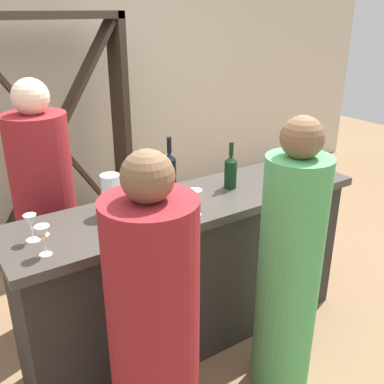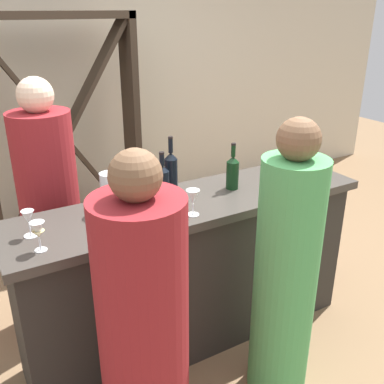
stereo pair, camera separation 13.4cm
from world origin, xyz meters
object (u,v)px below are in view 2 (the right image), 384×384
(wine_glass_far_center, at_px, (120,200))
(wine_glass_near_left, at_px, (193,198))
(wine_glass_far_left, at_px, (305,160))
(water_pitcher, at_px, (110,192))
(wine_glass_near_right, at_px, (296,167))
(wine_bottle_leftmost_near_black, at_px, (162,181))
(wine_glass_near_center, at_px, (38,231))
(wine_bottle_second_left_near_black, at_px, (171,171))
(wine_bottle_center_dark_green, at_px, (233,172))
(wine_rack, at_px, (64,137))
(wine_glass_far_right, at_px, (28,219))
(person_center_guest, at_px, (285,276))
(person_right_guest, at_px, (52,218))
(person_left_guest, at_px, (144,332))

(wine_glass_far_center, bearing_deg, wine_glass_near_left, -22.52)
(wine_glass_far_left, height_order, water_pitcher, water_pitcher)
(wine_glass_near_right, distance_m, wine_glass_far_left, 0.13)
(wine_bottle_leftmost_near_black, xyz_separation_m, wine_glass_near_center, (-0.75, -0.26, -0.01))
(wine_bottle_leftmost_near_black, bearing_deg, water_pitcher, -176.48)
(wine_bottle_second_left_near_black, distance_m, wine_glass_far_left, 0.89)
(wine_bottle_center_dark_green, height_order, wine_glass_near_center, wine_bottle_center_dark_green)
(wine_bottle_leftmost_near_black, distance_m, wine_glass_far_left, 0.97)
(wine_glass_near_left, bearing_deg, wine_rack, 96.08)
(wine_glass_near_center, height_order, wine_glass_far_right, wine_glass_near_center)
(wine_bottle_second_left_near_black, relative_size, wine_glass_far_left, 2.00)
(wine_glass_far_left, xyz_separation_m, water_pitcher, (-1.27, 0.13, -0.01))
(wine_glass_near_right, distance_m, water_pitcher, 1.17)
(wine_glass_near_center, relative_size, wine_glass_far_right, 1.07)
(wine_glass_near_right, bearing_deg, wine_bottle_second_left_near_black, 159.66)
(wine_bottle_center_dark_green, relative_size, person_center_guest, 0.18)
(wine_bottle_second_left_near_black, relative_size, water_pitcher, 1.55)
(person_center_guest, relative_size, person_right_guest, 0.94)
(person_right_guest, bearing_deg, water_pitcher, 23.20)
(wine_bottle_leftmost_near_black, distance_m, person_left_guest, 0.91)
(wine_glass_near_left, relative_size, person_center_guest, 0.09)
(wine_glass_far_right, relative_size, person_center_guest, 0.09)
(wine_bottle_leftmost_near_black, height_order, wine_bottle_center_dark_green, wine_bottle_center_dark_green)
(wine_glass_far_left, distance_m, person_center_guest, 0.90)
(wine_glass_near_right, xyz_separation_m, person_right_guest, (-1.37, 0.71, -0.32))
(wine_glass_far_right, bearing_deg, wine_bottle_second_left_near_black, 10.89)
(wine_rack, bearing_deg, person_left_guest, -97.46)
(wine_bottle_second_left_near_black, bearing_deg, wine_glass_far_left, -14.53)
(wine_rack, bearing_deg, person_right_guest, -110.31)
(person_left_guest, distance_m, person_center_guest, 0.80)
(wine_glass_far_left, relative_size, wine_glass_far_right, 1.25)
(wine_bottle_second_left_near_black, distance_m, wine_glass_far_right, 0.87)
(wine_glass_far_center, bearing_deg, person_left_guest, -104.07)
(wine_glass_far_right, bearing_deg, wine_glass_near_right, -3.90)
(wine_glass_near_center, distance_m, wine_glass_far_right, 0.16)
(person_left_guest, bearing_deg, person_right_guest, 19.90)
(water_pitcher, bearing_deg, wine_glass_far_center, -85.80)
(wine_glass_near_left, relative_size, person_left_guest, 0.09)
(wine_bottle_leftmost_near_black, relative_size, wine_glass_near_left, 1.93)
(wine_glass_near_right, height_order, wine_glass_far_right, wine_glass_near_right)
(person_right_guest, bearing_deg, person_center_guest, 36.55)
(wine_bottle_second_left_near_black, bearing_deg, person_right_guest, 145.77)
(wine_glass_far_right, xyz_separation_m, person_center_guest, (1.11, -0.61, -0.34))
(person_right_guest, bearing_deg, wine_glass_near_right, 63.05)
(wine_glass_near_right, height_order, person_left_guest, person_left_guest)
(wine_glass_near_right, xyz_separation_m, wine_glass_far_center, (-1.14, 0.06, 0.00))
(wine_glass_far_right, relative_size, water_pitcher, 0.62)
(water_pitcher, relative_size, person_left_guest, 0.14)
(wine_glass_near_center, bearing_deg, wine_bottle_center_dark_green, 8.52)
(wine_glass_far_right, relative_size, person_left_guest, 0.09)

